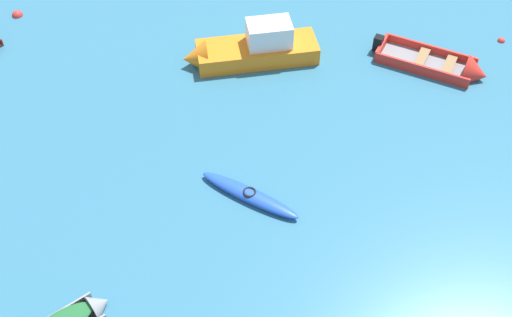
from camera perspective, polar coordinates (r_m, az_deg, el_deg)
The scene contains 5 objects.
motor_launch_orange_outer_left at distance 26.76m, azimuth -0.70°, elevation 9.55°, with size 5.63×3.50×2.00m.
kayak_blue_back_row_left at distance 21.82m, azimuth -0.57°, elevation -3.20°, with size 3.74×1.72×0.36m.
rowboat_red_midfield_left at distance 27.54m, azimuth 16.79°, elevation 7.60°, with size 4.76×2.35×1.35m.
mooring_buoy_trailing at distance 31.41m, azimuth -20.13°, elevation 11.67°, with size 0.48×0.48×0.48m, color red.
mooring_buoy_between_boats_left at distance 29.97m, azimuth 20.65°, elevation 9.59°, with size 0.31×0.31×0.31m, color red.
Camera 1 is at (3.49, 7.12, 17.12)m, focal length 45.72 mm.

